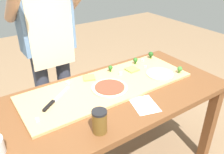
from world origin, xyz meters
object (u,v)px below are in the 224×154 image
cheese_crumble_c (68,83)px  broccoli_floret_front_left (151,54)px  chefs_knife (53,101)px  broccoli_floret_back_left (110,68)px  cheese_crumble_a (37,120)px  sauce_jar (100,121)px  prep_table (109,107)px  pizza_slice_near_left (132,69)px  cook_center (48,38)px  pizza_whole_cheese_artichoke (160,74)px  broccoli_floret_back_right (180,69)px  cheese_crumble_b (146,66)px  pizza_whole_tomato_red (110,88)px  cheese_crumble_d (121,73)px  pizza_slice_far_left (89,78)px  recipe_note (144,105)px  cheese_crumble_e (143,60)px  broccoli_floret_center_right (135,60)px

cheese_crumble_c → broccoli_floret_front_left: bearing=0.4°
chefs_knife → broccoli_floret_back_left: broccoli_floret_back_left is taller
cheese_crumble_a → sauce_jar: sauce_jar is taller
prep_table → pizza_slice_near_left: bearing=27.6°
broccoli_floret_back_left → cook_center: (-0.33, 0.39, 0.19)m
cheese_crumble_a → cook_center: (0.34, 0.66, 0.22)m
cheese_crumble_a → cheese_crumble_c: cheese_crumble_c is taller
pizza_whole_cheese_artichoke → broccoli_floret_back_right: broccoli_floret_back_right is taller
pizza_whole_cheese_artichoke → cheese_crumble_b: 0.16m
chefs_knife → pizza_whole_tomato_red: bearing=-9.3°
cheese_crumble_b → cheese_crumble_d: bearing=176.9°
pizza_slice_far_left → broccoli_floret_front_left: broccoli_floret_front_left is taller
prep_table → sauce_jar: bearing=-131.8°
recipe_note → cheese_crumble_d: bearing=76.0°
prep_table → pizza_whole_cheese_artichoke: size_ratio=7.96×
cook_center → cheese_crumble_a: bearing=-117.1°
pizza_slice_far_left → cook_center: (-0.14, 0.40, 0.22)m
cheese_crumble_c → pizza_whole_tomato_red: bearing=-45.5°
pizza_whole_cheese_artichoke → broccoli_floret_back_right: size_ratio=3.92×
pizza_whole_cheese_artichoke → broccoli_floret_front_left: broccoli_floret_front_left is taller
pizza_whole_tomato_red → broccoli_floret_back_left: (0.15, 0.21, 0.02)m
prep_table → cheese_crumble_e: cheese_crumble_e is taller
pizza_slice_far_left → cheese_crumble_e: (0.53, 0.01, 0.00)m
chefs_knife → broccoli_floret_center_right: broccoli_floret_center_right is taller
pizza_slice_near_left → cheese_crumble_b: 0.12m
pizza_whole_tomato_red → broccoli_floret_back_left: size_ratio=4.87×
broccoli_floret_center_right → cheese_crumble_c: (-0.61, 0.01, -0.02)m
chefs_knife → broccoli_floret_center_right: (0.78, 0.15, 0.03)m
broccoli_floret_front_left → cheese_crumble_b: size_ratio=3.90×
broccoli_floret_back_right → sauce_jar: sauce_jar is taller
pizza_slice_near_left → broccoli_floret_back_right: 0.37m
cheese_crumble_a → cheese_crumble_b: (0.94, 0.17, -0.00)m
cheese_crumble_e → recipe_note: cheese_crumble_e is taller
pizza_whole_tomato_red → cheese_crumble_e: (0.48, 0.21, 0.00)m
broccoli_floret_center_right → pizza_whole_tomato_red: bearing=-152.3°
cheese_crumble_d → sauce_jar: 0.63m
cheese_crumble_e → cook_center: cook_center is taller
prep_table → broccoli_floret_center_right: (0.42, 0.25, 0.15)m
chefs_knife → recipe_note: 0.57m
chefs_knife → pizza_whole_tomato_red: 0.39m
broccoli_floret_front_left → cheese_crumble_c: bearing=-179.6°
broccoli_floret_front_left → cheese_crumble_a: (-1.10, -0.28, -0.03)m
broccoli_floret_back_left → cheese_crumble_e: bearing=0.3°
broccoli_floret_front_left → cheese_crumble_a: size_ratio=3.13×
sauce_jar → broccoli_floret_front_left: bearing=32.0°
pizza_slice_near_left → cheese_crumble_a: 0.85m
cheese_crumble_e → cheese_crumble_b: bearing=-119.7°
chefs_knife → pizza_slice_far_left: 0.36m
broccoli_floret_center_right → broccoli_floret_back_left: size_ratio=1.07×
prep_table → recipe_note: bearing=-62.2°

